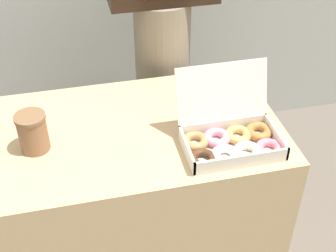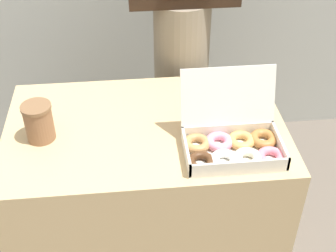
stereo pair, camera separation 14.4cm
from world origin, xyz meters
name	(u,v)px [view 2 (the right image)]	position (x,y,z in m)	size (l,w,h in m)	color
ground_plane	(150,252)	(0.00, 0.00, 0.00)	(14.00, 14.00, 0.00)	#665B51
table	(148,196)	(0.00, 0.00, 0.36)	(0.98, 0.62, 0.71)	tan
donut_box	(233,143)	(0.27, -0.17, 0.74)	(0.35, 0.26, 0.24)	white
coffee_cup	(39,122)	(-0.35, -0.03, 0.78)	(0.10, 0.10, 0.13)	#8C6042
person_customer	(183,1)	(0.19, 0.49, 0.96)	(0.44, 0.24, 1.78)	gray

